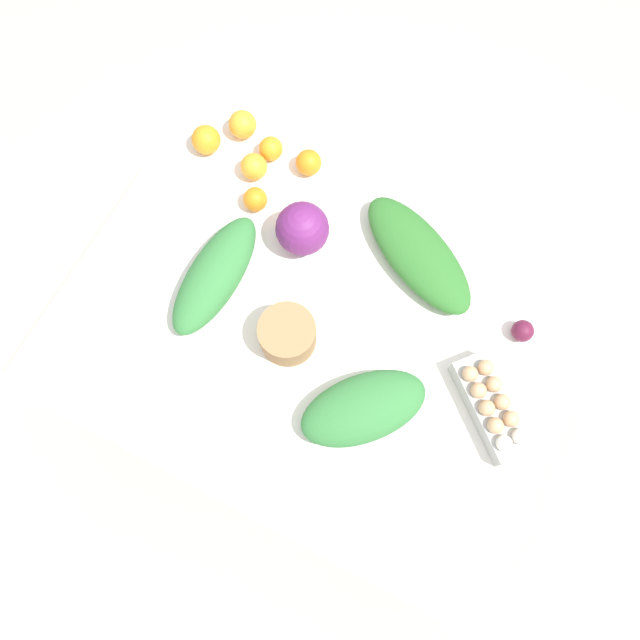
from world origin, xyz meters
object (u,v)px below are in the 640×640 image
Objects in this scene: beet_root at (523,331)px; orange_0 at (271,149)px; greens_bunch_chard at (215,275)px; orange_3 at (309,163)px; cabbage_purple at (302,229)px; orange_4 at (243,124)px; orange_5 at (255,199)px; greens_bunch_beet_tops at (418,254)px; greens_bunch_kale at (364,408)px; orange_1 at (206,140)px; paper_bag at (287,335)px; orange_2 at (254,167)px; egg_carton at (492,407)px.

orange_0 is at bearing 167.85° from beet_root.
greens_bunch_chard reaches higher than orange_3.
cabbage_purple reaches higher than orange_0.
orange_5 is at bearing -52.64° from orange_4.
greens_bunch_beet_tops is 1.24× the size of greens_bunch_kale.
cabbage_purple reaches higher than orange_1.
paper_bag is 1.83× the size of orange_4.
greens_bunch_beet_tops is 5.44× the size of orange_3.
greens_bunch_kale is at bearing -44.66° from orange_0.
paper_bag is at bearing -51.30° from orange_2.
orange_1 is 0.29m from orange_3.
greens_bunch_chard is 1.14× the size of greens_bunch_kale.
greens_bunch_beet_tops is 0.62m from orange_4.
orange_1 is 1.03× the size of orange_4.
cabbage_purple reaches higher than orange_3.
greens_bunch_chard reaches higher than orange_2.
orange_5 is at bearing -76.68° from orange_0.
orange_3 is (0.06, 0.41, -0.01)m from greens_bunch_chard.
orange_5 is (-0.16, 0.04, -0.04)m from cabbage_purple.
orange_2 is at bearing -147.79° from orange_3.
orange_4 is at bearing 174.14° from orange_3.
paper_bag reaches higher than greens_bunch_kale.
egg_carton is 0.89m from orange_2.
orange_2 is at bearing 101.73° from greens_bunch_chard.
beet_root is at bearing -11.92° from greens_bunch_beet_tops.
orange_3 is at bearing 111.24° from paper_bag.
orange_1 reaches higher than greens_bunch_beet_tops.
paper_bag is 2.18× the size of orange_5.
orange_0 is 0.11m from orange_4.
greens_bunch_chard is at bearing -56.40° from orange_1.
paper_bag is 0.46× the size of greens_bunch_kale.
egg_carton is 3.19× the size of orange_1.
egg_carton is 3.89× the size of orange_5.
cabbage_purple is 2.11× the size of orange_0.
paper_bag reaches higher than orange_2.
greens_bunch_chard is at bearing -98.31° from orange_3.
orange_3 is (0.13, 0.08, -0.00)m from orange_2.
greens_bunch_beet_tops is 0.40m from orange_3.
egg_carton is at bearing -17.99° from cabbage_purple.
greens_bunch_chard reaches higher than orange_4.
paper_bag is 2.56× the size of beet_root.
cabbage_purple is 0.28m from paper_bag.
greens_bunch_kale is 4.01× the size of orange_4.
paper_bag is at bearing -68.76° from orange_3.
orange_2 is 0.94× the size of orange_4.
beet_root is 0.84m from orange_2.
cabbage_purple is 0.36× the size of greens_bunch_beet_tops.
orange_3 is at bearing 64.93° from orange_5.
orange_5 is at bearing 130.66° from paper_bag.
paper_bag is at bearing -119.85° from greens_bunch_beet_tops.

